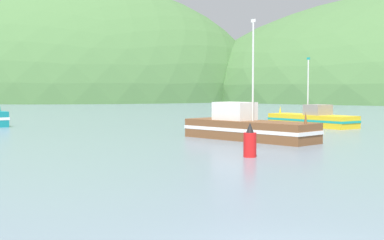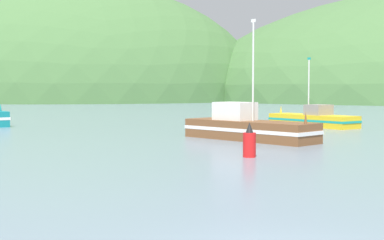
# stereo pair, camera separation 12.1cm
# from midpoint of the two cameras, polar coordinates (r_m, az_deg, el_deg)

# --- Properties ---
(hill_far_center) EXTENTS (114.37, 91.50, 69.56)m
(hill_far_center) POSITION_cam_midpoint_polar(r_m,az_deg,el_deg) (165.73, -12.71, 2.06)
(hill_far_center) COLOR #47703D
(hill_far_center) RESTS_ON ground
(fishing_boat_yellow) EXTENTS (6.83, 8.44, 6.09)m
(fishing_boat_yellow) POSITION_cam_midpoint_polar(r_m,az_deg,el_deg) (48.53, 12.55, 0.08)
(fishing_boat_yellow) COLOR gold
(fishing_boat_yellow) RESTS_ON ground
(fishing_boat_brown) EXTENTS (8.26, 8.78, 7.73)m
(fishing_boat_brown) POSITION_cam_midpoint_polar(r_m,az_deg,el_deg) (35.09, 5.76, -0.79)
(fishing_boat_brown) COLOR brown
(fishing_boat_brown) RESTS_ON ground
(channel_buoy) EXTENTS (0.63, 0.63, 1.69)m
(channel_buoy) POSITION_cam_midpoint_polar(r_m,az_deg,el_deg) (26.15, 6.01, -2.40)
(channel_buoy) COLOR red
(channel_buoy) RESTS_ON ground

